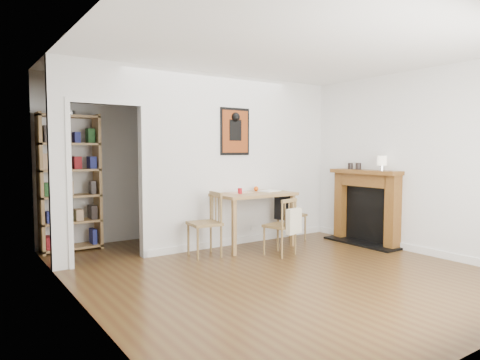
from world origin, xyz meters
TOP-DOWN VIEW (x-y plane):
  - ground at (0.00, 0.00)m, footprint 5.20×5.20m
  - room_shell at (0.10, 1.34)m, footprint 5.20×5.20m
  - dining_table at (0.54, 1.08)m, footprint 1.21×0.77m
  - chair_left at (-0.35, 0.97)m, footprint 0.49×0.49m
  - chair_right at (1.32, 1.07)m, footprint 0.52×0.48m
  - chair_front at (0.56, 0.43)m, footprint 0.48×0.52m
  - bookshelf at (-1.78, 2.40)m, footprint 0.84×0.34m
  - fireplace at (2.16, 0.25)m, footprint 0.45×1.25m
  - red_glass at (0.29, 1.03)m, footprint 0.06×0.06m
  - orange_fruit at (0.73, 1.23)m, footprint 0.08×0.08m
  - placemat at (0.37, 1.18)m, footprint 0.40×0.31m
  - notebook at (0.88, 1.07)m, footprint 0.35×0.29m
  - mantel_lamp at (2.08, -0.08)m, footprint 0.14×0.14m
  - ceramic_jar_a at (2.13, 0.39)m, footprint 0.09×0.09m
  - ceramic_jar_b at (2.15, 0.57)m, footprint 0.08×0.08m

SIDE VIEW (x-z plane):
  - ground at x=0.00m, z-range 0.00..0.00m
  - chair_front at x=0.56m, z-range 0.01..0.81m
  - chair_right at x=1.32m, z-range 0.01..0.82m
  - chair_left at x=-0.35m, z-range 0.00..0.89m
  - fireplace at x=2.16m, z-range 0.04..1.20m
  - dining_table at x=0.54m, z-range 0.31..1.14m
  - placemat at x=0.37m, z-range 0.83..0.83m
  - notebook at x=0.88m, z-range 0.83..0.84m
  - orange_fruit at x=0.73m, z-range 0.83..0.90m
  - red_glass at x=0.29m, z-range 0.83..0.91m
  - bookshelf at x=-1.78m, z-range -0.01..1.98m
  - ceramic_jar_b at x=2.15m, z-range 1.16..1.26m
  - ceramic_jar_a at x=2.13m, z-range 1.16..1.27m
  - mantel_lamp at x=2.08m, z-range 1.19..1.41m
  - room_shell at x=0.10m, z-range -1.30..3.90m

